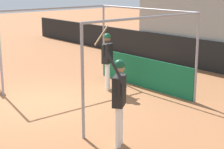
% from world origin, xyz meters
% --- Properties ---
extents(ground_plane, '(60.00, 60.00, 0.00)m').
position_xyz_m(ground_plane, '(0.00, 0.00, 0.00)').
color(ground_plane, '#935B38').
extents(outfield_wall, '(24.00, 0.12, 1.19)m').
position_xyz_m(outfield_wall, '(0.00, 6.91, 0.60)').
color(outfield_wall, black).
rests_on(outfield_wall, ground).
extents(batting_cage, '(4.26, 4.06, 2.61)m').
position_xyz_m(batting_cage, '(0.69, 2.60, 1.13)').
color(batting_cage, gray).
rests_on(batting_cage, ground).
extents(player_batter, '(0.76, 0.76, 2.00)m').
position_xyz_m(player_batter, '(0.10, 2.27, 1.12)').
color(player_batter, white).
rests_on(player_batter, ground).
extents(player_waiting, '(0.70, 0.63, 2.13)m').
position_xyz_m(player_waiting, '(3.59, -0.29, 1.15)').
color(player_waiting, white).
rests_on(player_waiting, ground).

